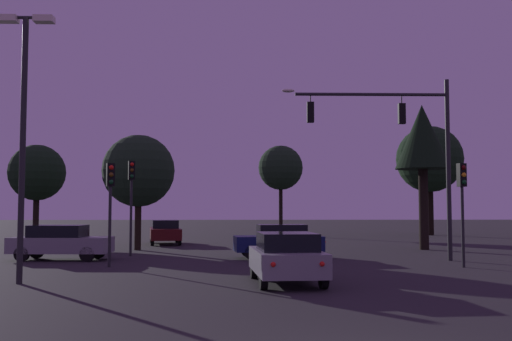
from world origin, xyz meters
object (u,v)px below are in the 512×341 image
at_px(traffic_light_corner_left, 110,193).
at_px(tree_left_far, 422,139).
at_px(traffic_light_median, 462,193).
at_px(traffic_light_corner_right, 131,189).
at_px(car_nearside_lane, 286,257).
at_px(car_crossing_left, 279,241).
at_px(tree_lot_edge, 281,168).
at_px(car_crossing_right, 60,242).
at_px(tree_center_horizon, 37,173).
at_px(parking_lot_lamp_post, 24,113).
at_px(traffic_signal_mast_arm, 402,136).
at_px(car_far_lane, 165,231).
at_px(tree_behind_sign, 430,159).
at_px(tree_right_cluster, 139,171).

distance_m(traffic_light_corner_left, tree_left_far, 17.93).
distance_m(traffic_light_median, tree_left_far, 10.29).
xyz_separation_m(traffic_light_corner_right, car_nearside_lane, (6.53, -10.36, -2.39)).
distance_m(car_crossing_left, tree_lot_edge, 22.82).
xyz_separation_m(car_crossing_right, tree_center_horizon, (-5.15, 11.99, 3.73)).
distance_m(car_crossing_right, parking_lot_lamp_post, 9.27).
relative_size(traffic_signal_mast_arm, traffic_light_median, 1.98).
distance_m(parking_lot_lamp_post, tree_left_far, 21.85).
bearing_deg(traffic_signal_mast_arm, tree_left_far, 65.64).
relative_size(traffic_light_corner_right, car_far_lane, 0.93).
height_order(traffic_light_corner_left, car_far_lane, traffic_light_corner_left).
bearing_deg(tree_center_horizon, tree_behind_sign, 20.63).
bearing_deg(car_nearside_lane, traffic_light_corner_left, 141.13).
xyz_separation_m(traffic_light_median, tree_center_horizon, (-21.51, 15.69, 1.68)).
bearing_deg(car_crossing_right, parking_lot_lamp_post, -81.52).
bearing_deg(tree_behind_sign, car_crossing_left, -122.86).
bearing_deg(traffic_light_corner_right, tree_center_horizon, 128.32).
bearing_deg(car_far_lane, tree_left_far, -20.30).
height_order(traffic_light_corner_left, car_crossing_right, traffic_light_corner_left).
xyz_separation_m(traffic_light_median, car_crossing_left, (-6.75, 4.43, -2.04)).
bearing_deg(tree_left_far, car_far_lane, 159.70).
distance_m(tree_left_far, tree_lot_edge, 18.26).
bearing_deg(traffic_light_median, tree_left_far, 80.74).
relative_size(traffic_signal_mast_arm, tree_left_far, 0.99).
xyz_separation_m(car_nearside_lane, car_crossing_left, (0.42, 8.99, -0.00)).
bearing_deg(tree_left_far, traffic_light_corner_right, -165.87).
bearing_deg(tree_right_cluster, traffic_light_median, -34.94).
bearing_deg(traffic_light_median, traffic_light_corner_left, 177.49).
bearing_deg(traffic_signal_mast_arm, traffic_light_corner_left, -169.05).
bearing_deg(car_crossing_left, tree_right_cluster, 143.56).
height_order(traffic_light_corner_right, traffic_light_median, traffic_light_corner_right).
bearing_deg(tree_right_cluster, traffic_light_corner_right, -85.09).
bearing_deg(tree_left_far, traffic_light_median, -99.26).
bearing_deg(traffic_signal_mast_arm, tree_behind_sign, 69.07).
distance_m(car_far_lane, tree_right_cluster, 6.40).
height_order(traffic_light_corner_right, tree_behind_sign, tree_behind_sign).
relative_size(traffic_light_corner_left, car_crossing_left, 0.96).
height_order(car_far_lane, tree_center_horizon, tree_center_horizon).
height_order(traffic_light_corner_right, car_crossing_right, traffic_light_corner_right).
xyz_separation_m(car_crossing_right, tree_right_cluster, (2.32, 6.10, 3.49)).
bearing_deg(traffic_light_corner_left, tree_lot_edge, 71.86).
bearing_deg(car_crossing_right, car_far_lane, 74.53).
height_order(traffic_light_corner_left, parking_lot_lamp_post, parking_lot_lamp_post).
bearing_deg(car_crossing_left, car_crossing_right, -175.71).
relative_size(tree_left_far, tree_right_cluster, 1.28).
height_order(traffic_light_corner_left, tree_center_horizon, tree_center_horizon).
xyz_separation_m(traffic_light_median, car_crossing_right, (-16.36, 3.71, -2.04)).
bearing_deg(tree_right_cluster, parking_lot_lamp_post, -94.51).
bearing_deg(car_far_lane, tree_behind_sign, 29.02).
xyz_separation_m(traffic_light_corner_right, car_crossing_left, (6.94, -1.37, -2.39)).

